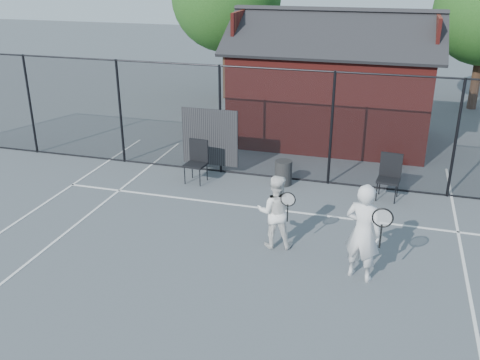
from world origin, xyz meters
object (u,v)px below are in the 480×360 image
(chair_left, at_px, (196,163))
(chair_right, at_px, (389,178))
(waste_bin, at_px, (283,173))
(player_back, at_px, (275,211))
(player_front, at_px, (363,232))
(clubhouse, at_px, (332,91))

(chair_left, distance_m, chair_right, 4.95)
(waste_bin, bearing_deg, player_back, -81.12)
(player_front, relative_size, chair_right, 1.69)
(clubhouse, distance_m, chair_right, 5.15)
(player_back, bearing_deg, player_front, -22.37)
(chair_right, relative_size, waste_bin, 1.69)
(clubhouse, xyz_separation_m, waste_bin, (-0.63, -4.40, -1.28))
(chair_left, bearing_deg, player_front, -32.08)
(chair_left, relative_size, chair_right, 1.00)
(chair_left, height_order, chair_right, chair_right)
(waste_bin, bearing_deg, chair_right, -4.46)
(player_back, bearing_deg, waste_bin, 98.88)
(clubhouse, height_order, waste_bin, clubhouse)
(chair_right, bearing_deg, player_back, -118.56)
(player_front, distance_m, chair_left, 5.78)
(clubhouse, relative_size, chair_left, 5.84)
(player_front, xyz_separation_m, player_back, (-1.79, 0.74, -0.16))
(clubhouse, distance_m, player_front, 8.61)
(player_front, xyz_separation_m, chair_right, (0.37, 3.81, -0.39))
(player_front, xyz_separation_m, waste_bin, (-2.30, 4.02, -0.61))
(waste_bin, bearing_deg, clubhouse, 81.80)
(clubhouse, xyz_separation_m, player_front, (1.67, -8.42, -0.66))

